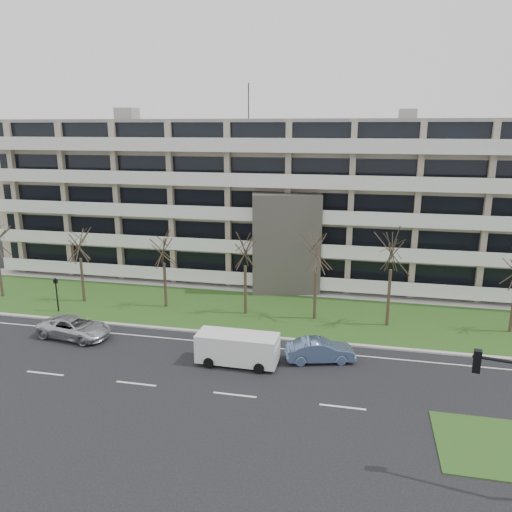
% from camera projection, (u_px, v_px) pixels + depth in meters
% --- Properties ---
extents(ground, '(160.00, 160.00, 0.00)m').
position_uv_depth(ground, '(235.00, 395.00, 28.09)').
color(ground, black).
rests_on(ground, ground).
extents(grass_verge, '(90.00, 10.00, 0.06)m').
position_uv_depth(grass_verge, '(275.00, 313.00, 40.38)').
color(grass_verge, '#28511B').
rests_on(grass_verge, ground).
extents(curb, '(90.00, 0.35, 0.12)m').
position_uv_depth(curb, '(263.00, 337.00, 35.64)').
color(curb, '#B2B2AD').
rests_on(curb, ground).
extents(sidewalk, '(90.00, 2.00, 0.08)m').
position_uv_depth(sidewalk, '(285.00, 291.00, 45.58)').
color(sidewalk, '#B2B2AD').
rests_on(sidewalk, ground).
extents(lane_edge_line, '(90.00, 0.12, 0.01)m').
position_uv_depth(lane_edge_line, '(258.00, 346.00, 34.24)').
color(lane_edge_line, white).
rests_on(lane_edge_line, ground).
extents(apartment_building, '(60.50, 15.10, 18.75)m').
position_uv_depth(apartment_building, '(297.00, 198.00, 50.12)').
color(apartment_building, tan).
rests_on(apartment_building, ground).
extents(silver_pickup, '(5.60, 3.13, 1.48)m').
position_uv_depth(silver_pickup, '(75.00, 327.00, 35.59)').
color(silver_pickup, silver).
rests_on(silver_pickup, ground).
extents(blue_sedan, '(4.68, 2.69, 1.46)m').
position_uv_depth(blue_sedan, '(320.00, 350.00, 31.98)').
color(blue_sedan, '#6784B3').
rests_on(blue_sedan, ground).
extents(white_van, '(5.19, 2.21, 2.00)m').
position_uv_depth(white_van, '(238.00, 346.00, 31.49)').
color(white_van, white).
rests_on(white_van, ground).
extents(pedestrian_signal, '(0.27, 0.22, 2.91)m').
position_uv_depth(pedestrian_signal, '(56.00, 290.00, 40.16)').
color(pedestrian_signal, black).
rests_on(pedestrian_signal, ground).
extents(tree_1, '(3.46, 3.46, 6.92)m').
position_uv_depth(tree_1, '(79.00, 241.00, 41.67)').
color(tree_1, '#382B21').
rests_on(tree_1, ground).
extents(tree_2, '(3.42, 3.42, 6.84)m').
position_uv_depth(tree_2, '(163.00, 245.00, 40.36)').
color(tree_2, '#382B21').
rests_on(tree_2, ground).
extents(tree_3, '(3.60, 3.60, 7.21)m').
position_uv_depth(tree_3, '(245.00, 246.00, 38.78)').
color(tree_3, '#382B21').
rests_on(tree_3, ground).
extents(tree_4, '(3.85, 3.85, 7.71)m').
position_uv_depth(tree_4, '(317.00, 245.00, 37.60)').
color(tree_4, '#382B21').
rests_on(tree_4, ground).
extents(tree_5, '(3.95, 3.95, 7.90)m').
position_uv_depth(tree_5, '(392.00, 247.00, 36.27)').
color(tree_5, '#382B21').
rests_on(tree_5, ground).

